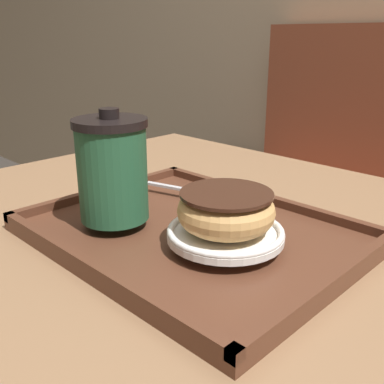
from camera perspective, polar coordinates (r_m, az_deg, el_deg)
cafe_table at (r=0.67m, az=2.72°, el=-17.97°), size 1.03×0.82×0.72m
serving_tray at (r=0.58m, az=-0.00°, el=-5.29°), size 0.40×0.31×0.02m
coffee_cup_front at (r=0.57m, az=-10.07°, el=2.89°), size 0.09×0.09×0.14m
plate_with_chocolate_donut at (r=0.53m, az=4.27°, el=-5.21°), size 0.14×0.14×0.01m
donut_chocolate_glazed at (r=0.51m, az=4.35°, el=-2.27°), size 0.11×0.11×0.04m
spoon at (r=0.66m, az=3.17°, el=-0.24°), size 0.17×0.06×0.01m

